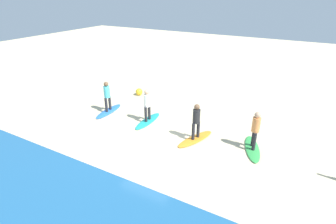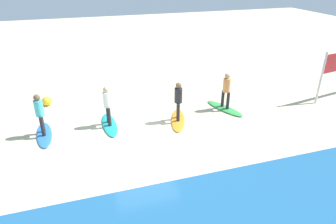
{
  "view_description": "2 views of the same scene",
  "coord_description": "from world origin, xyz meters",
  "px_view_note": "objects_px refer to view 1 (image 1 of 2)",
  "views": [
    {
      "loc": [
        -5.65,
        8.79,
        6.15
      ],
      "look_at": [
        -0.46,
        -0.55,
        1.16
      ],
      "focal_mm": 28.3,
      "sensor_mm": 36.0,
      "label": 1
    },
    {
      "loc": [
        2.09,
        10.02,
        6.04
      ],
      "look_at": [
        -1.01,
        0.19,
        0.97
      ],
      "focal_mm": 32.49,
      "sensor_mm": 36.0,
      "label": 2
    }
  ],
  "objects_px": {
    "surfboard_orange": "(195,139)",
    "surfboard_teal": "(148,121)",
    "surfboard_green": "(252,148)",
    "surfer_orange": "(196,119)",
    "surfboard_blue": "(109,111)",
    "surfer_teal": "(147,103)",
    "surfer_green": "(256,128)",
    "surfer_blue": "(107,94)",
    "beach_ball": "(139,92)"
  },
  "relations": [
    {
      "from": "surfboard_teal",
      "to": "surfer_teal",
      "type": "xyz_separation_m",
      "value": [
        0.0,
        0.0,
        0.99
      ]
    },
    {
      "from": "surfer_teal",
      "to": "surfboard_green",
      "type": "bearing_deg",
      "value": 179.86
    },
    {
      "from": "surfer_orange",
      "to": "beach_ball",
      "type": "height_order",
      "value": "surfer_orange"
    },
    {
      "from": "surfboard_green",
      "to": "surfer_blue",
      "type": "distance_m",
      "value": 7.84
    },
    {
      "from": "surfer_green",
      "to": "surfboard_green",
      "type": "bearing_deg",
      "value": 0.0
    },
    {
      "from": "surfboard_teal",
      "to": "surfer_blue",
      "type": "bearing_deg",
      "value": -89.9
    },
    {
      "from": "surfer_green",
      "to": "beach_ball",
      "type": "distance_m",
      "value": 8.33
    },
    {
      "from": "surfboard_blue",
      "to": "surfer_orange",
      "type": "bearing_deg",
      "value": 81.38
    },
    {
      "from": "surfer_green",
      "to": "surfer_teal",
      "type": "distance_m",
      "value": 5.25
    },
    {
      "from": "surfboard_green",
      "to": "surfboard_blue",
      "type": "xyz_separation_m",
      "value": [
        7.78,
        0.03,
        0.0
      ]
    },
    {
      "from": "surfer_orange",
      "to": "surfboard_teal",
      "type": "bearing_deg",
      "value": -9.19
    },
    {
      "from": "surfboard_green",
      "to": "surfer_orange",
      "type": "height_order",
      "value": "surfer_orange"
    },
    {
      "from": "surfboard_orange",
      "to": "surfer_orange",
      "type": "relative_size",
      "value": 1.28
    },
    {
      "from": "surfer_green",
      "to": "surfer_blue",
      "type": "distance_m",
      "value": 7.78
    },
    {
      "from": "surfboard_orange",
      "to": "surfboard_blue",
      "type": "relative_size",
      "value": 1.0
    },
    {
      "from": "surfboard_blue",
      "to": "surfer_blue",
      "type": "distance_m",
      "value": 0.99
    },
    {
      "from": "surfer_teal",
      "to": "surfer_blue",
      "type": "relative_size",
      "value": 1.0
    },
    {
      "from": "surfer_green",
      "to": "surfboard_orange",
      "type": "relative_size",
      "value": 0.78
    },
    {
      "from": "surfer_teal",
      "to": "surfboard_blue",
      "type": "bearing_deg",
      "value": 1.01
    },
    {
      "from": "surfer_green",
      "to": "surfer_blue",
      "type": "height_order",
      "value": "same"
    },
    {
      "from": "surfboard_teal",
      "to": "surfboard_blue",
      "type": "bearing_deg",
      "value": -89.9
    },
    {
      "from": "surfboard_orange",
      "to": "surfer_teal",
      "type": "bearing_deg",
      "value": -80.14
    },
    {
      "from": "surfer_blue",
      "to": "surfboard_teal",
      "type": "bearing_deg",
      "value": -178.99
    },
    {
      "from": "surfboard_teal",
      "to": "beach_ball",
      "type": "distance_m",
      "value": 3.82
    },
    {
      "from": "surfer_teal",
      "to": "beach_ball",
      "type": "xyz_separation_m",
      "value": [
        2.52,
        -2.86,
        -0.82
      ]
    },
    {
      "from": "surfboard_blue",
      "to": "beach_ball",
      "type": "distance_m",
      "value": 2.91
    },
    {
      "from": "surfer_orange",
      "to": "surfer_blue",
      "type": "height_order",
      "value": "same"
    },
    {
      "from": "surfboard_blue",
      "to": "beach_ball",
      "type": "relative_size",
      "value": 4.8
    },
    {
      "from": "surfer_orange",
      "to": "surfer_blue",
      "type": "bearing_deg",
      "value": -4.41
    },
    {
      "from": "surfboard_teal",
      "to": "beach_ball",
      "type": "relative_size",
      "value": 4.8
    },
    {
      "from": "surfboard_teal",
      "to": "surfboard_green",
      "type": "bearing_deg",
      "value": 88.95
    },
    {
      "from": "surfer_teal",
      "to": "surfboard_blue",
      "type": "xyz_separation_m",
      "value": [
        2.53,
        0.04,
        -0.99
      ]
    },
    {
      "from": "surfer_green",
      "to": "surfer_orange",
      "type": "bearing_deg",
      "value": 10.44
    },
    {
      "from": "surfboard_green",
      "to": "surfboard_orange",
      "type": "bearing_deg",
      "value": -99.31
    },
    {
      "from": "surfboard_blue",
      "to": "surfer_green",
      "type": "bearing_deg",
      "value": 86.02
    },
    {
      "from": "surfer_orange",
      "to": "beach_ball",
      "type": "relative_size",
      "value": 3.75
    },
    {
      "from": "surfboard_green",
      "to": "surfboard_blue",
      "type": "bearing_deg",
      "value": -109.51
    },
    {
      "from": "surfer_orange",
      "to": "surfboard_green",
      "type": "bearing_deg",
      "value": -169.56
    },
    {
      "from": "surfboard_orange",
      "to": "surfboard_teal",
      "type": "xyz_separation_m",
      "value": [
        2.83,
        -0.46,
        0.0
      ]
    },
    {
      "from": "surfboard_green",
      "to": "surfboard_orange",
      "type": "distance_m",
      "value": 2.46
    },
    {
      "from": "surfer_teal",
      "to": "surfboard_orange",
      "type": "bearing_deg",
      "value": 170.81
    },
    {
      "from": "surfer_green",
      "to": "beach_ball",
      "type": "xyz_separation_m",
      "value": [
        7.77,
        -2.88,
        -0.82
      ]
    },
    {
      "from": "surfboard_orange",
      "to": "surfer_teal",
      "type": "height_order",
      "value": "surfer_teal"
    },
    {
      "from": "surfer_green",
      "to": "surfer_teal",
      "type": "relative_size",
      "value": 1.0
    },
    {
      "from": "surfer_orange",
      "to": "surfer_teal",
      "type": "relative_size",
      "value": 1.0
    },
    {
      "from": "surfer_blue",
      "to": "surfer_green",
      "type": "bearing_deg",
      "value": -179.77
    },
    {
      "from": "surfboard_orange",
      "to": "surfboard_blue",
      "type": "xyz_separation_m",
      "value": [
        5.36,
        -0.41,
        0.0
      ]
    },
    {
      "from": "surfer_green",
      "to": "surfboard_teal",
      "type": "relative_size",
      "value": 0.78
    },
    {
      "from": "surfer_green",
      "to": "surfboard_teal",
      "type": "xyz_separation_m",
      "value": [
        5.25,
        -0.01,
        -0.99
      ]
    },
    {
      "from": "surfer_teal",
      "to": "beach_ball",
      "type": "relative_size",
      "value": 3.75
    }
  ]
}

